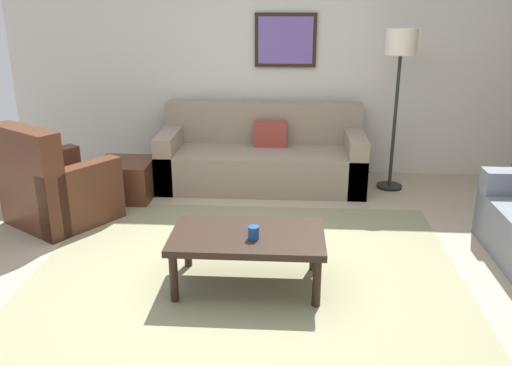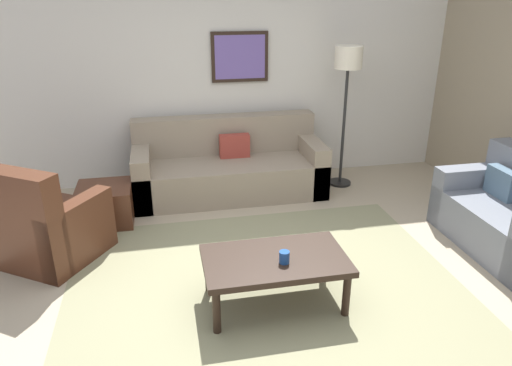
% 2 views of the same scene
% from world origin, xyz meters
% --- Properties ---
extents(ground_plane, '(8.00, 8.00, 0.00)m').
position_xyz_m(ground_plane, '(0.00, 0.00, 0.00)').
color(ground_plane, tan).
extents(rear_partition, '(6.00, 0.12, 2.80)m').
position_xyz_m(rear_partition, '(0.00, 2.60, 1.40)').
color(rear_partition, silver).
rests_on(rear_partition, ground_plane).
extents(area_rug, '(3.27, 2.64, 0.01)m').
position_xyz_m(area_rug, '(0.00, 0.00, 0.00)').
color(area_rug, gray).
rests_on(area_rug, ground_plane).
extents(couch_main, '(2.23, 0.92, 0.88)m').
position_xyz_m(couch_main, '(0.01, 2.09, 0.30)').
color(couch_main, gray).
rests_on(couch_main, ground_plane).
extents(armchair_leather, '(1.11, 1.11, 0.95)m').
position_xyz_m(armchair_leather, '(-1.85, 0.81, 0.31)').
color(armchair_leather, '#4C2819').
rests_on(armchair_leather, ground_plane).
extents(ottoman, '(0.56, 0.56, 0.40)m').
position_xyz_m(ottoman, '(-1.39, 1.50, 0.20)').
color(ottoman, '#4C2819').
rests_on(ottoman, ground_plane).
extents(coffee_table, '(1.10, 0.64, 0.41)m').
position_xyz_m(coffee_table, '(0.03, -0.23, 0.36)').
color(coffee_table, black).
rests_on(coffee_table, ground_plane).
extents(cup, '(0.08, 0.08, 0.09)m').
position_xyz_m(cup, '(0.07, -0.32, 0.46)').
color(cup, '#1E478C').
rests_on(cup, coffee_table).
extents(lamp_standing, '(0.32, 0.32, 1.71)m').
position_xyz_m(lamp_standing, '(1.43, 2.00, 1.41)').
color(lamp_standing, black).
rests_on(lamp_standing, ground_plane).
extents(framed_artwork, '(0.69, 0.04, 0.59)m').
position_xyz_m(framed_artwork, '(0.24, 2.51, 1.55)').
color(framed_artwork, black).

